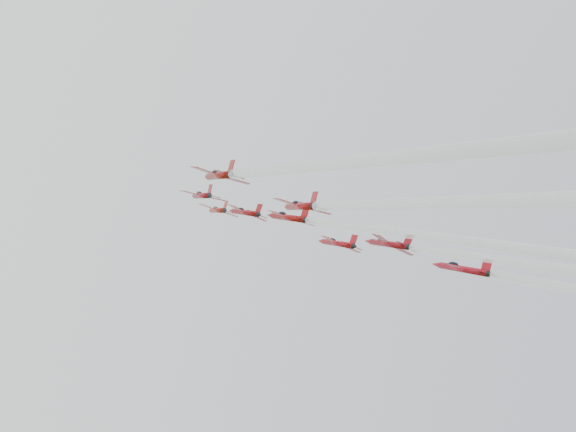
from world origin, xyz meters
TOP-DOWN VIEW (x-y plane):
  - jet_lead at (-2.63, 26.56)m, footprint 9.44×11.98m
  - jet_row2_left at (-13.29, 12.40)m, footprint 9.27×11.77m
  - jet_row2_center at (-2.53, 14.12)m, footprint 9.41×11.94m
  - jet_row2_right at (17.94, 10.50)m, footprint 10.33×13.11m
  - jet_center at (-1.28, -41.03)m, footprint 10.02×92.96m
  - jet_rear_farleft at (-23.65, -53.54)m, footprint 9.30×86.33m
  - jet_rear_left at (-9.29, -55.92)m, footprint 9.84×91.34m

SIDE VIEW (x-z plane):
  - jet_rear_left at x=-9.29m, z-range 70.15..127.85m
  - jet_rear_farleft at x=-23.65m, z-range 73.21..127.75m
  - jet_center at x=-1.28m, z-range 78.93..137.66m
  - jet_row2_right at x=17.94m, z-range 136.19..144.91m
  - jet_row2_left at x=-13.29m, z-range 137.81..145.65m
  - jet_row2_center at x=-2.53m, z-range 138.83..146.78m
  - jet_lead at x=-2.63m, z-range 146.58..154.56m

